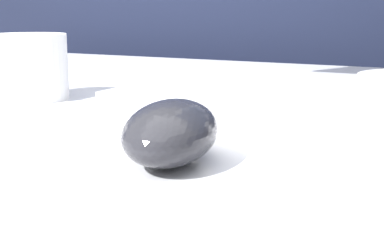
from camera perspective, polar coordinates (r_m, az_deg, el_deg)
name	(u,v)px	position (r m, az deg, el deg)	size (l,w,h in m)	color
partition_panel	(344,95)	(1.25, 15.93, 2.54)	(5.00, 0.03, 1.35)	black
computer_mouse_near	(171,132)	(0.40, -2.22, -1.26)	(0.09, 0.13, 0.05)	#232328
keyboard	(270,110)	(0.55, 8.29, 1.09)	(0.39, 0.15, 0.02)	silver
mug	(30,67)	(0.70, -16.90, 5.46)	(0.09, 0.09, 0.08)	white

